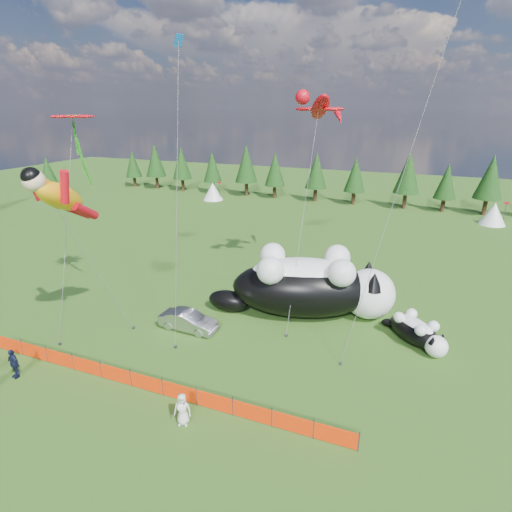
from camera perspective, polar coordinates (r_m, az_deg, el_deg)
The scene contains 14 objects.
ground at distance 25.10m, azimuth -11.13°, elevation -14.31°, with size 160.00×160.00×0.00m, color #16370A.
safety_fence at distance 22.85m, azimuth -15.35°, elevation -17.09°, with size 22.06×0.06×1.10m.
tree_line at distance 64.00m, azimuth 10.65°, elevation 11.03°, with size 90.00×4.00×8.00m, color black, non-canonical shape.
festival_tents at distance 58.51m, azimuth 20.18°, elevation 6.65°, with size 50.00×3.20×2.80m, color white, non-canonical shape.
cat_large at distance 28.69m, azimuth 7.85°, elevation -4.12°, with size 13.19×7.32×4.86m.
cat_small at distance 27.61m, azimuth 21.99°, elevation -9.95°, with size 4.10×3.93×1.83m.
car at distance 27.59m, azimuth -9.64°, elevation -9.12°, with size 1.40×4.02×1.33m, color #B1B1B6.
spectator_c at distance 26.49m, azimuth -31.33°, elevation -12.97°, with size 1.03×0.53×1.75m, color #121833.
spectator_e at distance 20.40m, azimuth -10.47°, elevation -20.73°, with size 0.82×0.53×1.67m, color silver.
superhero_kite at distance 25.15m, azimuth -26.19°, elevation 7.65°, with size 5.27×5.55×11.78m.
gecko_kite at distance 31.66m, azimuth 9.13°, elevation 20.22°, with size 5.43×12.78×16.65m.
flower_kite at distance 28.97m, azimuth -24.72°, elevation 17.31°, with size 2.76×6.28×14.33m.
diamond_kite_a at distance 26.36m, azimuth -11.04°, elevation 25.53°, with size 1.58×5.19×18.68m.
diamond_kite_b at distance 27.38m, azimuth 27.08°, elevation 29.38°, with size 4.51×7.58×21.83m.
Camera 1 is at (11.69, -17.10, 14.18)m, focal length 28.00 mm.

